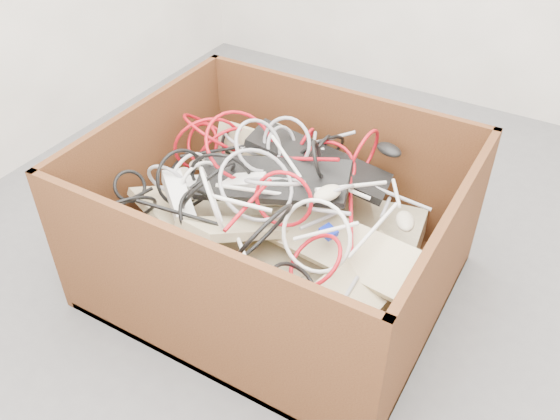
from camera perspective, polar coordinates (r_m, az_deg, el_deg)
The scene contains 8 objects.
ground at distance 2.12m, azimuth 5.03°, elevation -6.26°, with size 3.00×3.00×0.00m, color #525254.
cardboard_box at distance 2.00m, azimuth -0.64°, elevation -3.67°, with size 1.09×0.91×0.55m.
keyboard_pile at distance 1.92m, azimuth 0.96°, elevation -0.52°, with size 0.99×0.80×0.41m.
mice_scatter at distance 1.86m, azimuth 0.43°, elevation 1.01°, with size 0.83×0.79×0.22m.
power_strip_left at distance 1.90m, azimuth -5.63°, elevation 2.48°, with size 0.31×0.06×0.04m, color silver.
power_strip_right at distance 1.87m, azimuth -9.41°, elevation 0.24°, with size 0.31×0.06×0.04m, color silver.
vga_plug at distance 1.74m, azimuth 4.69°, elevation -2.11°, with size 0.04×0.04×0.02m, color #0B1FAE.
cable_tangle at distance 1.90m, azimuth -3.18°, elevation 3.38°, with size 0.96×0.79×0.39m.
Camera 1 is at (0.60, -1.39, 1.49)m, focal length 38.08 mm.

